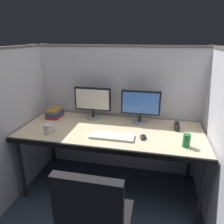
% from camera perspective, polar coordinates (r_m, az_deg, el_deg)
% --- Properties ---
extents(ground_plane, '(8.00, 8.00, 0.00)m').
position_cam_1_polar(ground_plane, '(2.37, -1.94, -24.47)').
color(ground_plane, '#2D3847').
extents(cubicle_partition_rear, '(2.21, 0.06, 1.57)m').
position_cam_1_polar(cubicle_partition_rear, '(2.57, 1.84, 0.25)').
color(cubicle_partition_rear, silver).
rests_on(cubicle_partition_rear, ground).
extents(cubicle_partition_left, '(0.06, 1.41, 1.57)m').
position_cam_1_polar(cubicle_partition_left, '(2.48, -23.96, -2.35)').
color(cubicle_partition_left, silver).
rests_on(cubicle_partition_left, ground).
extents(cubicle_partition_right, '(0.06, 1.41, 1.57)m').
position_cam_1_polar(cubicle_partition_right, '(2.11, 26.72, -6.68)').
color(cubicle_partition_right, silver).
rests_on(cubicle_partition_right, ground).
extents(desk, '(1.90, 0.80, 0.74)m').
position_cam_1_polar(desk, '(2.19, -0.34, -6.19)').
color(desk, beige).
rests_on(desk, ground).
extents(monitor_left, '(0.43, 0.17, 0.37)m').
position_cam_1_polar(monitor_left, '(2.42, -5.35, 3.07)').
color(monitor_left, gray).
rests_on(monitor_left, desk).
extents(monitor_right, '(0.43, 0.17, 0.37)m').
position_cam_1_polar(monitor_right, '(2.30, 7.86, 2.02)').
color(monitor_right, gray).
rests_on(monitor_right, desk).
extents(keyboard_main, '(0.43, 0.15, 0.02)m').
position_cam_1_polar(keyboard_main, '(2.02, -0.00, -6.73)').
color(keyboard_main, silver).
rests_on(keyboard_main, desk).
extents(computer_mouse, '(0.06, 0.10, 0.04)m').
position_cam_1_polar(computer_mouse, '(2.02, 8.56, -6.78)').
color(computer_mouse, black).
rests_on(computer_mouse, desk).
extents(soda_can, '(0.07, 0.07, 0.12)m').
position_cam_1_polar(soda_can, '(1.95, 19.85, -7.41)').
color(soda_can, '#197233').
rests_on(soda_can, desk).
extents(red_stapler, '(0.04, 0.15, 0.06)m').
position_cam_1_polar(red_stapler, '(2.30, 17.47, -3.79)').
color(red_stapler, black).
rests_on(red_stapler, desk).
extents(book_stack, '(0.17, 0.22, 0.10)m').
position_cam_1_polar(book_stack, '(2.59, -15.55, -0.25)').
color(book_stack, '#B22626').
rests_on(book_stack, desk).
extents(coffee_mug, '(0.13, 0.08, 0.09)m').
position_cam_1_polar(coffee_mug, '(2.18, -17.20, -4.51)').
color(coffee_mug, silver).
rests_on(coffee_mug, desk).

